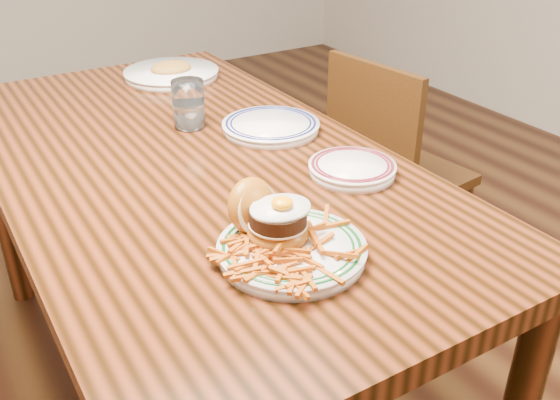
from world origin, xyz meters
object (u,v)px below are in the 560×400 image
table (192,188)px  side_plate (352,168)px  main_plate (285,237)px  chair_right (390,169)px

table → side_plate: 0.40m
table → side_plate: size_ratio=8.29×
table → main_plate: 0.49m
main_plate → side_plate: bearing=16.0°
chair_right → main_plate: main_plate is taller
side_plate → chair_right: bearing=28.5°
main_plate → side_plate: (0.29, 0.19, -0.02)m
chair_right → main_plate: (-0.82, -0.65, 0.34)m
table → main_plate: (-0.03, -0.47, 0.12)m
table → chair_right: 0.84m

